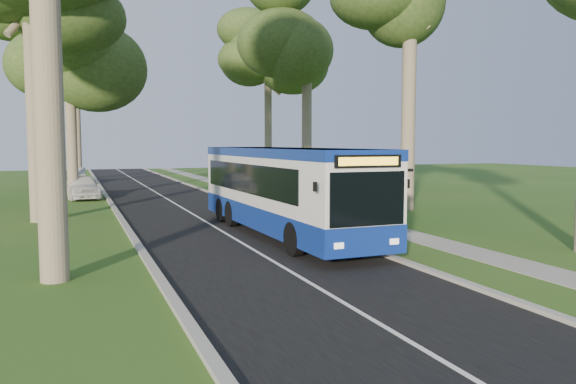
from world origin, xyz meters
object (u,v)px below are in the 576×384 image
object	(u,v)px
bus	(283,190)
car_white	(82,187)
bus_shelter	(382,186)
car_silver	(77,176)
bus_stop_sign	(328,188)
litter_bin	(334,219)

from	to	relation	value
bus	car_white	xyz separation A→B (m)	(-6.94, 17.81, -0.95)
bus_shelter	car_silver	bearing A→B (deg)	100.88
bus_stop_sign	litter_bin	xyz separation A→B (m)	(-0.22, -1.03, -1.14)
bus	bus_shelter	world-z (taller)	bus
bus_stop_sign	bus_shelter	distance (m)	2.24
bus_stop_sign	car_white	distance (m)	19.06
bus	bus_shelter	size ratio (longest dim) A/B	4.04
car_white	car_silver	xyz separation A→B (m)	(-0.23, 14.42, -0.09)
litter_bin	car_silver	xyz separation A→B (m)	(-9.42, 32.01, 0.18)
bus_stop_sign	car_silver	bearing A→B (deg)	99.76
bus	bus_stop_sign	xyz separation A→B (m)	(2.47, 1.25, -0.07)
bus	car_white	bearing A→B (deg)	109.91
bus_shelter	litter_bin	size ratio (longest dim) A/B	3.09
bus_stop_sign	car_white	bearing A→B (deg)	112.11
litter_bin	car_silver	distance (m)	33.36
bus	car_silver	distance (m)	33.03
bus_shelter	car_white	world-z (taller)	bus_shelter
bus_shelter	car_silver	distance (m)	34.32
car_white	litter_bin	bearing A→B (deg)	-69.10
car_silver	car_white	bearing A→B (deg)	-87.95
bus_shelter	bus	bearing A→B (deg)	169.79
litter_bin	car_white	bearing A→B (deg)	117.60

